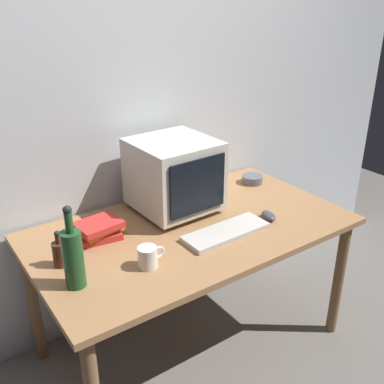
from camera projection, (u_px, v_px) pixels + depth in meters
ground_plane at (192, 342)px, 2.41m from camera, size 6.00×6.00×0.00m
back_wall at (137, 97)px, 2.26m from camera, size 4.00×0.08×2.50m
desk at (192, 241)px, 2.15m from camera, size 1.51×0.85×0.72m
crt_monitor at (174, 175)px, 2.20m from camera, size 0.39×0.40×0.37m
keyboard at (226, 232)px, 2.04m from camera, size 0.42×0.16×0.02m
computer_mouse at (268, 216)px, 2.18m from camera, size 0.09×0.11×0.04m
bottle_tall at (73, 257)px, 1.64m from camera, size 0.08×0.08×0.34m
bottle_short at (60, 253)px, 1.80m from camera, size 0.06×0.06×0.16m
book_stack at (98, 229)px, 2.01m from camera, size 0.23×0.20×0.08m
mug at (148, 257)px, 1.79m from camera, size 0.12×0.08×0.09m
cd_spindle at (252, 179)px, 2.59m from camera, size 0.12×0.12×0.04m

